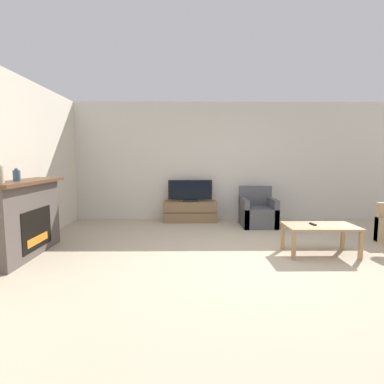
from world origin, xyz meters
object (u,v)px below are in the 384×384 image
at_px(tv, 190,192).
at_px(coffee_table, 320,229).
at_px(fireplace, 23,218).
at_px(remote, 313,224).
at_px(tv_stand, 190,211).
at_px(armchair, 257,213).
at_px(mantel_vase_centre_left, 17,175).
at_px(mantel_vase_left, 0,174).

bearing_deg(tv, coffee_table, -51.05).
distance_m(fireplace, remote, 4.26).
bearing_deg(tv_stand, tv, -90.00).
xyz_separation_m(tv, armchair, (1.43, -0.43, -0.41)).
distance_m(tv_stand, tv, 0.45).
bearing_deg(tv, mantel_vase_centre_left, -133.89).
bearing_deg(armchair, fireplace, -153.08).
relative_size(fireplace, remote, 10.49).
height_order(coffee_table, remote, remote).
distance_m(tv, armchair, 1.55).
height_order(fireplace, armchair, fireplace).
bearing_deg(tv_stand, fireplace, -135.47).
distance_m(fireplace, mantel_vase_centre_left, 0.64).
height_order(mantel_vase_left, coffee_table, mantel_vase_left).
height_order(tv, coffee_table, tv).
xyz_separation_m(mantel_vase_centre_left, coffee_table, (4.34, 0.14, -0.81)).
relative_size(coffee_table, remote, 6.67).
bearing_deg(mantel_vase_left, tv_stand, 49.98).
xyz_separation_m(armchair, remote, (0.39, -1.91, 0.18)).
bearing_deg(coffee_table, tv, 128.95).
bearing_deg(tv_stand, armchair, -16.83).
bearing_deg(remote, coffee_table, -26.63).
bearing_deg(remote, armchair, 94.12).
bearing_deg(armchair, mantel_vase_centre_left, -151.57).
relative_size(mantel_vase_centre_left, tv, 0.18).
distance_m(mantel_vase_left, coffee_table, 4.45).
bearing_deg(tv_stand, coffee_table, -51.07).
xyz_separation_m(tv_stand, armchair, (1.43, -0.43, 0.04)).
height_order(fireplace, remote, fireplace).
bearing_deg(armchair, mantel_vase_left, -147.55).
relative_size(mantel_vase_left, tv, 0.25).
distance_m(mantel_vase_left, remote, 4.34).
distance_m(armchair, coffee_table, 2.00).
relative_size(fireplace, tv, 1.64).
xyz_separation_m(mantel_vase_left, tv, (2.42, 2.88, -0.54)).
relative_size(fireplace, coffee_table, 1.57).
xyz_separation_m(fireplace, mantel_vase_left, (0.02, -0.48, 0.66)).
height_order(fireplace, coffee_table, fireplace).
distance_m(mantel_vase_centre_left, tv, 3.53).
relative_size(armchair, remote, 5.35).
distance_m(fireplace, tv, 3.42).
xyz_separation_m(fireplace, tv_stand, (2.44, 2.40, -0.33)).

